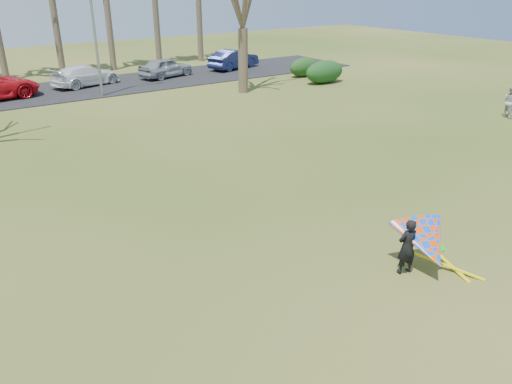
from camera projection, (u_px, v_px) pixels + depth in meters
ground at (297, 252)px, 13.74m from camera, size 100.00×100.00×0.00m
parking_strip at (57, 91)px, 32.62m from camera, size 46.00×7.00×0.06m
streetlight at (96, 22)px, 29.70m from camera, size 2.28×0.18×8.00m
hedge_near at (324, 72)px, 34.94m from camera, size 3.17×1.44×1.58m
hedge_far at (304, 67)px, 37.25m from camera, size 2.52×1.18×1.40m
car_3 at (86, 75)px, 33.96m from camera, size 5.10×3.18×1.38m
car_4 at (166, 67)px, 36.77m from camera, size 4.52×2.77×1.44m
car_5 at (234, 59)px, 40.07m from camera, size 4.87×2.90×1.52m
pedestrian_a at (510, 102)px, 26.48m from camera, size 0.83×0.95×1.67m
kite_flyer at (426, 243)px, 12.53m from camera, size 2.13×2.39×2.02m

